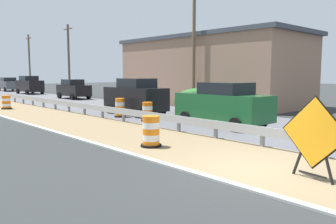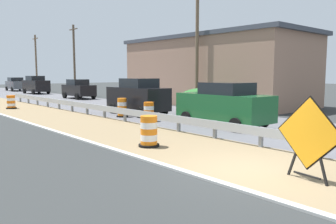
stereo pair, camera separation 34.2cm
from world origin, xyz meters
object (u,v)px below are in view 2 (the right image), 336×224
object	(u,v)px
car_trailing_near_lane	(16,84)
car_trailing_far_lane	(138,96)
utility_pole_far	(36,62)
car_lead_near_lane	(224,104)
car_mid_far_lane	(79,89)
traffic_barrel_mid	(122,108)
traffic_barrel_nearest	(149,133)
utility_pole_near	(197,48)
car_distant_a	(36,85)
traffic_barrel_far	(11,103)
utility_pole_mid	(74,59)
warning_sign_diamond	(308,136)
traffic_barrel_close	(149,113)

from	to	relation	value
car_trailing_near_lane	car_trailing_far_lane	size ratio (longest dim) A/B	1.01
car_trailing_far_lane	utility_pole_far	distance (m)	31.82
car_lead_near_lane	utility_pole_far	distance (m)	38.23
car_mid_far_lane	utility_pole_far	distance (m)	16.77
traffic_barrel_mid	car_trailing_far_lane	world-z (taller)	car_trailing_far_lane
traffic_barrel_nearest	utility_pole_near	xyz separation A→B (m)	(10.51, 7.84, 3.87)
car_trailing_near_lane	car_distant_a	bearing A→B (deg)	0.05
utility_pole_far	car_mid_far_lane	bearing A→B (deg)	-96.43
traffic_barrel_far	utility_pole_near	world-z (taller)	utility_pole_near
traffic_barrel_far	utility_pole_near	xyz separation A→B (m)	(10.12, -8.82, 3.92)
traffic_barrel_mid	car_trailing_near_lane	bearing A→B (deg)	81.90
car_lead_near_lane	utility_pole_mid	distance (m)	25.92
traffic_barrel_far	car_lead_near_lane	xyz separation A→B (m)	(5.18, -15.39, 0.62)
car_distant_a	utility_pole_mid	bearing A→B (deg)	10.87
traffic_barrel_nearest	traffic_barrel_far	distance (m)	16.67
car_lead_near_lane	warning_sign_diamond	bearing A→B (deg)	145.12
car_mid_far_lane	car_trailing_far_lane	size ratio (longest dim) A/B	0.91
traffic_barrel_far	utility_pole_near	distance (m)	13.98
car_distant_a	utility_pole_near	world-z (taller)	utility_pole_near
traffic_barrel_close	car_trailing_far_lane	xyz separation A→B (m)	(1.35, 2.85, 0.66)
warning_sign_diamond	utility_pole_mid	bearing A→B (deg)	-98.37
utility_pole_mid	car_mid_far_lane	bearing A→B (deg)	-111.43
traffic_barrel_mid	car_lead_near_lane	bearing A→B (deg)	-74.10
traffic_barrel_mid	car_distant_a	xyz separation A→B (m)	(4.73, 26.64, 0.62)
car_lead_near_lane	utility_pole_far	xyz separation A→B (m)	(4.96, 37.78, 3.03)
traffic_barrel_mid	car_lead_near_lane	world-z (taller)	car_lead_near_lane
car_trailing_near_lane	car_mid_far_lane	distance (m)	20.38
utility_pole_far	car_distant_a	bearing A→B (deg)	-111.68
traffic_barrel_far	car_trailing_far_lane	xyz separation A→B (m)	(4.85, -8.84, 0.68)
car_trailing_near_lane	car_mid_far_lane	bearing A→B (deg)	1.66
traffic_barrel_far	car_distant_a	world-z (taller)	car_distant_a
car_mid_far_lane	utility_pole_near	xyz separation A→B (m)	(1.82, -14.83, 3.38)
traffic_barrel_mid	car_lead_near_lane	distance (m)	6.42
traffic_barrel_nearest	traffic_barrel_mid	bearing A→B (deg)	62.77
car_trailing_far_lane	utility_pole_near	xyz separation A→B (m)	(5.27, 0.02, 3.24)
car_lead_near_lane	utility_pole_far	bearing A→B (deg)	-5.27
traffic_barrel_mid	utility_pole_near	bearing A→B (deg)	3.60
car_lead_near_lane	car_trailing_far_lane	size ratio (longest dim) A/B	1.07
car_lead_near_lane	car_trailing_near_lane	xyz separation A→B (m)	(3.32, 41.79, -0.07)
warning_sign_diamond	traffic_barrel_mid	xyz separation A→B (m)	(3.32, 12.86, -0.57)
traffic_barrel_mid	utility_pole_near	world-z (taller)	utility_pole_near
traffic_barrel_close	car_mid_far_lane	distance (m)	18.35
car_trailing_near_lane	car_trailing_far_lane	distance (m)	35.42
warning_sign_diamond	car_distant_a	distance (m)	40.32
warning_sign_diamond	car_lead_near_lane	size ratio (longest dim) A/B	0.42
utility_pole_mid	utility_pole_far	distance (m)	12.48
traffic_barrel_mid	traffic_barrel_far	world-z (taller)	traffic_barrel_mid
car_lead_near_lane	utility_pole_near	size ratio (longest dim) A/B	0.58
utility_pole_near	utility_pole_mid	xyz separation A→B (m)	(-0.29, 18.74, -0.24)
traffic_barrel_nearest	car_distant_a	size ratio (longest dim) A/B	0.24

